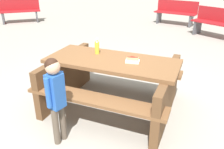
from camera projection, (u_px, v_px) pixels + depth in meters
ground_plane at (112, 106)px, 3.46m from camera, size 30.00×30.00×0.00m
picnic_table at (112, 80)px, 3.27m from camera, size 2.14×1.89×0.75m
soda_bottle at (97, 47)px, 3.32m from camera, size 0.06×0.06×0.23m
hotdog_tray at (133, 60)px, 3.04m from camera, size 0.21×0.18×0.08m
child_in_coat at (55, 91)px, 2.49m from camera, size 0.17×0.26×1.05m
park_bench_near at (176, 12)px, 8.41m from camera, size 1.54×0.59×0.85m
park_bench_mid at (218, 23)px, 6.76m from camera, size 1.55×0.68×0.85m
park_bench_far at (19, 10)px, 8.75m from camera, size 1.11×1.50×0.85m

